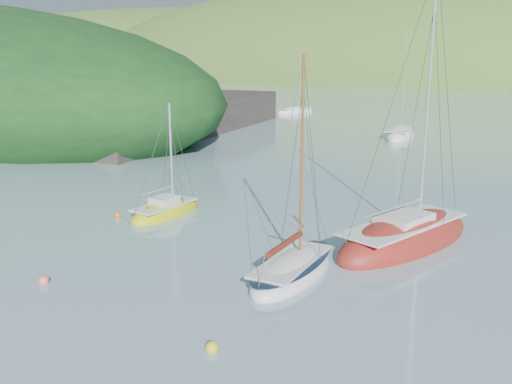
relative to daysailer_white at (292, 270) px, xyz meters
The scene contains 7 objects.
ground 6.78m from the daysailer_white, 102.16° to the right, with size 700.00×700.00×0.00m, color #72959E.
daysailer_white is the anchor object (origin of this frame).
sloop_red 6.58m from the daysailer_white, 67.04° to the left, with size 5.35×9.64×13.53m.
sailboat_yellow 10.74m from the daysailer_white, 159.96° to the left, with size 2.01×5.00×6.62m.
distant_sloop_a 39.18m from the daysailer_white, 103.31° to the left, with size 4.18×8.19×11.15m.
distant_sloop_c 59.51m from the daysailer_white, 119.28° to the left, with size 4.38×6.50×8.77m.
mooring_buoys 2.65m from the daysailer_white, 110.01° to the right, with size 25.28×8.81×0.41m.
Camera 1 is at (11.95, -12.11, 8.85)m, focal length 40.00 mm.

